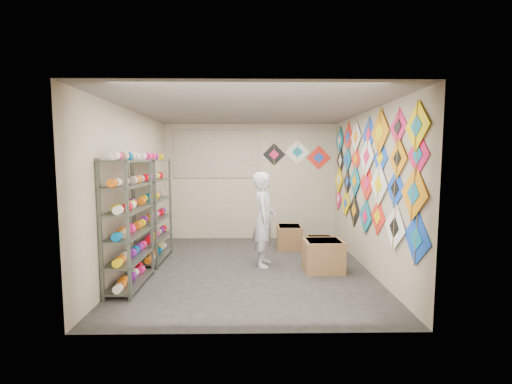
{
  "coord_description": "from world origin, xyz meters",
  "views": [
    {
      "loc": [
        0.01,
        -5.8,
        1.89
      ],
      "look_at": [
        0.1,
        0.3,
        1.3
      ],
      "focal_mm": 24.0,
      "sensor_mm": 36.0,
      "label": 1
    }
  ],
  "objects_px": {
    "carton_c": "(289,237)",
    "shopkeeper": "(264,219)",
    "carton_a": "(323,256)",
    "carton_b": "(320,248)",
    "shelf_rack_front": "(129,224)",
    "shelf_rack_back": "(154,210)"
  },
  "relations": [
    {
      "from": "carton_c",
      "to": "carton_b",
      "type": "bearing_deg",
      "value": -51.22
    },
    {
      "from": "shelf_rack_front",
      "to": "shelf_rack_back",
      "type": "height_order",
      "value": "same"
    },
    {
      "from": "shelf_rack_front",
      "to": "carton_c",
      "type": "height_order",
      "value": "shelf_rack_front"
    },
    {
      "from": "carton_a",
      "to": "carton_b",
      "type": "bearing_deg",
      "value": 80.99
    },
    {
      "from": "carton_b",
      "to": "carton_c",
      "type": "relative_size",
      "value": 0.89
    },
    {
      "from": "shelf_rack_front",
      "to": "carton_b",
      "type": "distance_m",
      "value": 3.5
    },
    {
      "from": "shelf_rack_front",
      "to": "carton_b",
      "type": "relative_size",
      "value": 3.79
    },
    {
      "from": "shelf_rack_front",
      "to": "carton_b",
      "type": "bearing_deg",
      "value": 24.56
    },
    {
      "from": "shelf_rack_back",
      "to": "carton_a",
      "type": "bearing_deg",
      "value": -12.02
    },
    {
      "from": "shopkeeper",
      "to": "carton_b",
      "type": "relative_size",
      "value": 3.32
    },
    {
      "from": "shopkeeper",
      "to": "carton_a",
      "type": "distance_m",
      "value": 1.19
    },
    {
      "from": "shopkeeper",
      "to": "carton_a",
      "type": "bearing_deg",
      "value": -101.61
    },
    {
      "from": "shelf_rack_front",
      "to": "carton_a",
      "type": "bearing_deg",
      "value": 12.38
    },
    {
      "from": "carton_a",
      "to": "carton_c",
      "type": "height_order",
      "value": "carton_a"
    },
    {
      "from": "shopkeeper",
      "to": "carton_c",
      "type": "xyz_separation_m",
      "value": [
        0.58,
        1.11,
        -0.59
      ]
    },
    {
      "from": "shopkeeper",
      "to": "carton_c",
      "type": "bearing_deg",
      "value": -20.09
    },
    {
      "from": "carton_b",
      "to": "shopkeeper",
      "type": "bearing_deg",
      "value": -158.16
    },
    {
      "from": "shelf_rack_back",
      "to": "shopkeeper",
      "type": "relative_size",
      "value": 1.14
    },
    {
      "from": "shelf_rack_front",
      "to": "carton_c",
      "type": "distance_m",
      "value": 3.42
    },
    {
      "from": "carton_a",
      "to": "carton_c",
      "type": "relative_size",
      "value": 1.13
    },
    {
      "from": "carton_c",
      "to": "shopkeeper",
      "type": "bearing_deg",
      "value": -115.2
    },
    {
      "from": "shelf_rack_front",
      "to": "shopkeeper",
      "type": "bearing_deg",
      "value": 26.31
    }
  ]
}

